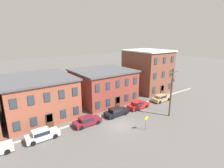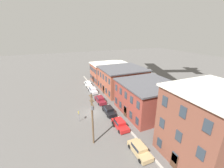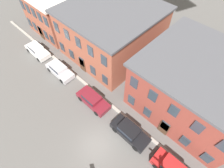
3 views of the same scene
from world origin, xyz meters
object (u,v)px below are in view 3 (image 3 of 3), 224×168
car_maroon (93,99)px  car_black (130,131)px  car_silver (59,70)px  car_white (37,50)px

car_maroon → car_black: (5.85, 0.02, 0.00)m
car_maroon → car_silver: bearing=179.3°
car_silver → car_maroon: size_ratio=1.00×
car_white → car_silver: (5.79, -0.05, 0.00)m
car_silver → car_black: size_ratio=1.00×
car_white → car_maroon: 12.69m
car_maroon → car_black: 5.85m
car_silver → car_black: same height
car_silver → car_white: bearing=179.5°
car_silver → car_black: (12.75, -0.07, 0.00)m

